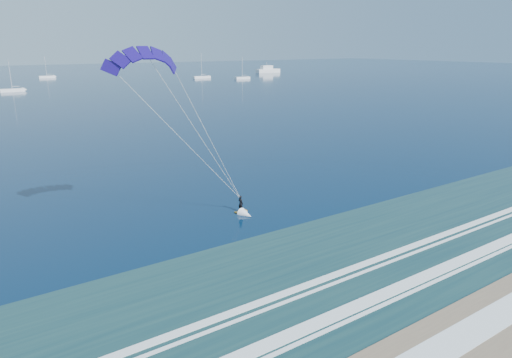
{
  "coord_description": "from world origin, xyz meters",
  "views": [
    {
      "loc": [
        -25.48,
        -13.0,
        16.84
      ],
      "look_at": [
        -1.27,
        22.64,
        4.21
      ],
      "focal_mm": 32.0,
      "sensor_mm": 36.0,
      "label": 1
    }
  ],
  "objects": [
    {
      "name": "sailboat_4",
      "position": [
        22.41,
        258.6,
        0.68
      ],
      "size": [
        8.25,
        2.4,
        11.28
      ],
      "color": "white",
      "rests_on": "ground"
    },
    {
      "name": "sailboat_5",
      "position": [
        90.54,
        209.44,
        0.69
      ],
      "size": [
        9.7,
        2.4,
        13.11
      ],
      "color": "white",
      "rests_on": "ground"
    },
    {
      "name": "kitesurfer_rig",
      "position": [
        -6.94,
        23.56,
        9.14
      ],
      "size": [
        15.44,
        5.21,
        17.78
      ],
      "color": "orange",
      "rests_on": "ground"
    },
    {
      "name": "motor_yacht",
      "position": [
        149.84,
        231.81,
        1.8
      ],
      "size": [
        16.54,
        4.41,
        6.63
      ],
      "color": "white",
      "rests_on": "ground"
    },
    {
      "name": "ground",
      "position": [
        0.0,
        0.0,
        0.0
      ],
      "size": [
        900.0,
        900.0,
        0.0
      ],
      "primitive_type": "plane",
      "color": "#07253E",
      "rests_on": "ground"
    },
    {
      "name": "sailboat_3",
      "position": [
        -3.52,
        183.49,
        0.68
      ],
      "size": [
        8.45,
        2.4,
        11.76
      ],
      "color": "white",
      "rests_on": "ground"
    },
    {
      "name": "sailboat_6",
      "position": [
        105.05,
        191.88,
        0.68
      ],
      "size": [
        8.41,
        2.4,
        11.44
      ],
      "color": "white",
      "rests_on": "ground"
    }
  ]
}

